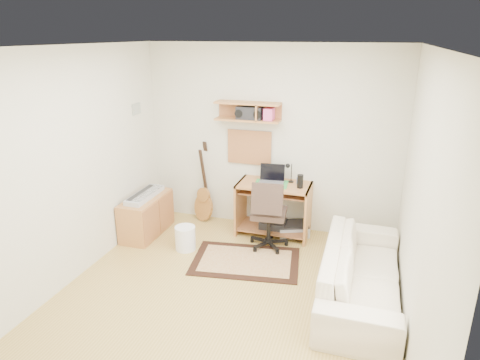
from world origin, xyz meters
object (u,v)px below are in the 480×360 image
(task_chair, at_px, (269,213))
(cabinet, at_px, (146,215))
(desk, at_px, (274,209))
(sofa, at_px, (362,264))
(printer, at_px, (293,229))

(task_chair, relative_size, cabinet, 1.08)
(desk, relative_size, task_chair, 1.03)
(task_chair, height_order, sofa, task_chair)
(cabinet, xyz_separation_m, printer, (1.99, 0.59, -0.19))
(task_chair, relative_size, printer, 2.31)
(cabinet, bearing_deg, desk, 17.23)
(task_chair, distance_m, sofa, 1.46)
(cabinet, height_order, printer, cabinet)
(printer, xyz_separation_m, sofa, (0.97, -1.28, 0.31))
(desk, bearing_deg, task_chair, -85.46)
(cabinet, distance_m, sofa, 3.04)
(task_chair, bearing_deg, sofa, -39.26)
(desk, height_order, printer, desk)
(cabinet, bearing_deg, printer, 16.59)
(task_chair, distance_m, cabinet, 1.76)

